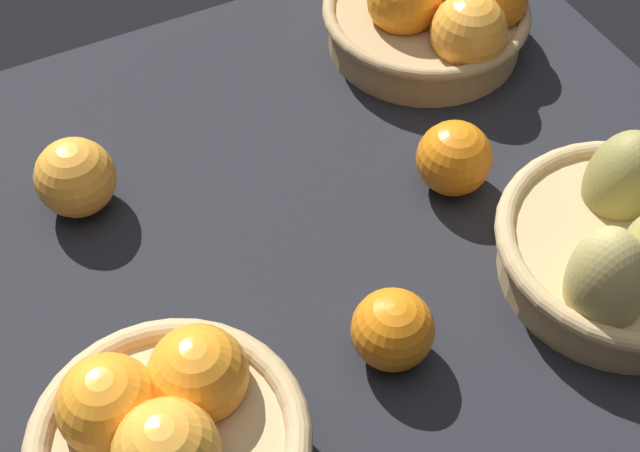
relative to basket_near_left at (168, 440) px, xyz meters
The scene contains 7 objects.
market_tray 27.59cm from the basket_near_left, 38.41° to the left, with size 84.00×72.00×3.00cm, color black.
basket_near_left is the anchor object (origin of this frame).
basket_near_right_pears 42.21cm from the basket_near_left, ahead, with size 23.36×23.36×13.47cm.
basket_far_right 56.79cm from the basket_near_left, 38.08° to the left, with size 22.95×22.95×11.01cm.
loose_orange_front_gap 38.47cm from the basket_near_left, 24.39° to the left, with size 7.33×7.33×7.33cm, color orange.
loose_orange_back_gap 20.28cm from the basket_near_left, ahead, with size 6.99×6.99×6.99cm, color orange.
loose_orange_side_gap 29.77cm from the basket_near_left, 86.24° to the left, with size 7.63×7.63×7.63cm, color #F49E33.
Camera 1 is at (-25.08, -49.50, 70.11)cm, focal length 51.68 mm.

